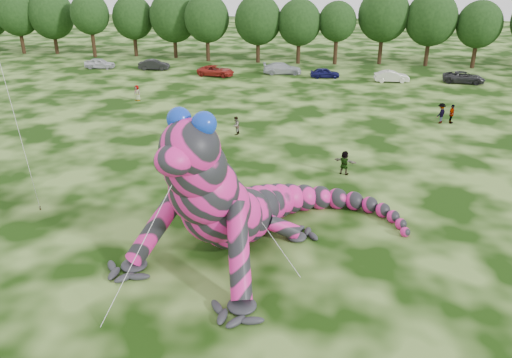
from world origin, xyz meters
The scene contains 27 objects.
ground centered at (0.00, 0.00, 0.00)m, with size 240.00×240.00×0.00m, color #16330A.
inflatable_gecko centered at (-2.76, 6.85, 4.09)m, with size 13.77×16.35×8.18m, color #D71D82, non-canonical shape.
tree_1 centered at (-48.36, 58.05, 4.90)m, with size 6.74×6.07×9.81m, color black, non-canonical shape.
tree_2 centered at (-43.02, 58.76, 4.82)m, with size 7.04×6.34×9.64m, color black, non-canonical shape.
tree_3 centered at (-35.72, 57.07, 4.72)m, with size 5.81×5.23×9.44m, color black, non-canonical shape.
tree_4 centered at (-29.64, 58.71, 4.53)m, with size 6.22×5.60×9.06m, color black, non-canonical shape.
tree_5 centered at (-23.12, 58.44, 4.90)m, with size 7.16×6.44×9.80m, color black, non-canonical shape.
tree_6 centered at (-17.56, 56.68, 4.75)m, with size 6.52×5.86×9.49m, color black, non-canonical shape.
tree_7 centered at (-10.08, 56.80, 4.74)m, with size 6.68×6.01×9.48m, color black, non-canonical shape.
tree_8 centered at (-4.22, 56.99, 4.47)m, with size 6.14×5.53×8.94m, color black, non-canonical shape.
tree_9 centered at (1.06, 57.35, 4.34)m, with size 5.27×4.74×8.68m, color black, non-canonical shape.
tree_10 centered at (7.40, 58.58, 5.25)m, with size 7.09×6.38×10.50m, color black, non-canonical shape.
tree_11 centered at (13.79, 58.20, 5.03)m, with size 7.01×6.31×10.07m, color black, non-canonical shape.
tree_12 centered at (20.01, 57.74, 4.49)m, with size 5.99×5.39×8.97m, color black, non-canonical shape.
car_0 centered at (-30.95, 48.79, 0.70)m, with size 1.65×4.09×1.39m, color silver.
car_1 centered at (-23.20, 49.12, 0.68)m, with size 1.45×4.15×1.37m, color black.
car_2 centered at (-13.94, 46.70, 0.66)m, with size 2.19×4.75×1.32m, color maroon.
car_3 centered at (-5.62, 49.32, 0.73)m, with size 2.04×5.01×1.45m, color #B0B5BB.
car_4 centered at (0.01, 47.91, 0.63)m, with size 1.49×3.71×1.27m, color #101044.
car_5 centered at (8.18, 46.83, 0.69)m, with size 1.46×4.17×1.37m, color silver.
car_6 centered at (16.82, 47.76, 0.68)m, with size 2.27×4.93×1.37m, color #29282B.
spectator_4 centered at (-19.29, 33.33, 0.82)m, with size 0.80×0.52×1.64m, color gray.
spectator_5 centered at (2.59, 16.68, 0.86)m, with size 1.60×0.51×1.72m, color gray.
spectator_1 centered at (-6.63, 23.95, 0.79)m, with size 0.77×0.60×1.59m, color gray.
spectator_3 centered at (12.22, 30.38, 0.88)m, with size 1.03×0.43×1.75m, color gray.
spectator_0 centered at (-11.63, 22.25, 0.78)m, with size 0.57×0.37×1.57m, color gray.
spectator_2 centered at (11.25, 30.25, 0.94)m, with size 1.21×0.69×1.87m, color gray.
Camera 1 is at (1.81, -16.12, 13.82)m, focal length 35.00 mm.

